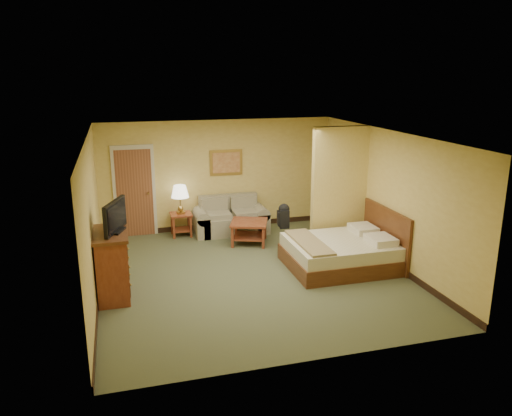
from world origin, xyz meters
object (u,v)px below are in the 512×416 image
object	(u,v)px
dresser	(112,264)
bed	(344,252)
loveseat	(231,221)
coffee_table	(249,228)

from	to	relation	value
dresser	bed	size ratio (longest dim) A/B	0.56
loveseat	bed	bearing A→B (deg)	-58.61
coffee_table	dresser	world-z (taller)	dresser
bed	dresser	bearing A→B (deg)	-177.62
loveseat	bed	world-z (taller)	bed
coffee_table	dresser	distance (m)	3.52
coffee_table	dresser	size ratio (longest dim) A/B	0.87
loveseat	dresser	world-z (taller)	dresser
loveseat	coffee_table	world-z (taller)	loveseat
bed	loveseat	bearing A→B (deg)	121.39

